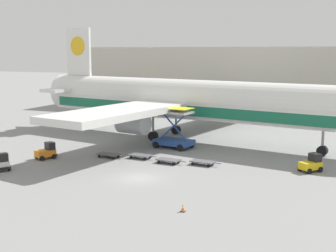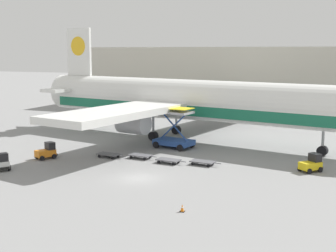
{
  "view_description": "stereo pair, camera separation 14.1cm",
  "coord_description": "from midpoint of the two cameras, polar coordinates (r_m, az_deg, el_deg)",
  "views": [
    {
      "loc": [
        20.69,
        -42.72,
        13.13
      ],
      "look_at": [
        -0.72,
        9.94,
        4.0
      ],
      "focal_mm": 50.0,
      "sensor_mm": 36.0,
      "label": 1
    },
    {
      "loc": [
        20.82,
        -42.66,
        13.13
      ],
      "look_at": [
        -0.72,
        9.94,
        4.0
      ],
      "focal_mm": 50.0,
      "sensor_mm": 36.0,
      "label": 2
    }
  ],
  "objects": [
    {
      "name": "baggage_tug_mid",
      "position": [
        59.63,
        -14.65,
        -3.03
      ],
      "size": [
        2.48,
        2.81,
        2.0
      ],
      "rotation": [
        0.0,
        0.0,
        1.08
      ],
      "color": "orange",
      "rests_on": "ground_plane"
    },
    {
      "name": "terminal_building",
      "position": [
        107.23,
        13.31,
        5.6
      ],
      "size": [
        90.0,
        18.2,
        14.0
      ],
      "color": "#BCB7A8",
      "rests_on": "ground_plane"
    },
    {
      "name": "baggage_dolly_lead",
      "position": [
        58.87,
        -7.32,
        -3.45
      ],
      "size": [
        3.76,
        1.78,
        0.48
      ],
      "rotation": [
        0.0,
        0.0,
        -0.1
      ],
      "color": "#56565B",
      "rests_on": "ground_plane"
    },
    {
      "name": "traffic_cone_near",
      "position": [
        39.21,
        1.71,
        -9.96
      ],
      "size": [
        0.4,
        0.4,
        0.64
      ],
      "color": "black",
      "rests_on": "ground_plane"
    },
    {
      "name": "baggage_dolly_second",
      "position": [
        57.93,
        -3.44,
        -3.6
      ],
      "size": [
        3.76,
        1.78,
        0.48
      ],
      "rotation": [
        0.0,
        0.0,
        -0.1
      ],
      "color": "#56565B",
      "rests_on": "ground_plane"
    },
    {
      "name": "scissor_lift_loader",
      "position": [
        63.9,
        0.65,
        -0.82
      ],
      "size": [
        5.68,
        4.22,
        5.53
      ],
      "rotation": [
        0.0,
        0.0,
        -0.19
      ],
      "color": "#284C99",
      "rests_on": "ground_plane"
    },
    {
      "name": "baggage_dolly_third",
      "position": [
        55.4,
        0.0,
        -4.17
      ],
      "size": [
        3.76,
        1.78,
        0.48
      ],
      "rotation": [
        0.0,
        0.0,
        -0.1
      ],
      "color": "#56565B",
      "rests_on": "ground_plane"
    },
    {
      "name": "baggage_tug_foreground",
      "position": [
        55.33,
        -19.75,
        -4.22
      ],
      "size": [
        2.81,
        2.61,
        2.0
      ],
      "rotation": [
        0.0,
        0.0,
        -0.61
      ],
      "color": "silver",
      "rests_on": "ground_plane"
    },
    {
      "name": "baggage_tug_far",
      "position": [
        53.93,
        17.03,
        -4.42
      ],
      "size": [
        2.68,
        2.78,
        2.0
      ],
      "rotation": [
        0.0,
        0.0,
        0.87
      ],
      "color": "yellow",
      "rests_on": "ground_plane"
    },
    {
      "name": "airplane_main",
      "position": [
        69.59,
        1.88,
        3.11
      ],
      "size": [
        57.53,
        48.64,
        17.0
      ],
      "rotation": [
        0.0,
        0.0,
        -0.19
      ],
      "color": "white",
      "rests_on": "ground_plane"
    },
    {
      "name": "ground_plane",
      "position": [
        49.25,
        -3.69,
        -6.36
      ],
      "size": [
        400.0,
        400.0,
        0.0
      ],
      "primitive_type": "plane",
      "color": "gray"
    },
    {
      "name": "baggage_dolly_trail",
      "position": [
        54.7,
        4.2,
        -4.37
      ],
      "size": [
        3.76,
        1.78,
        0.48
      ],
      "rotation": [
        0.0,
        0.0,
        -0.1
      ],
      "color": "#56565B",
      "rests_on": "ground_plane"
    }
  ]
}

